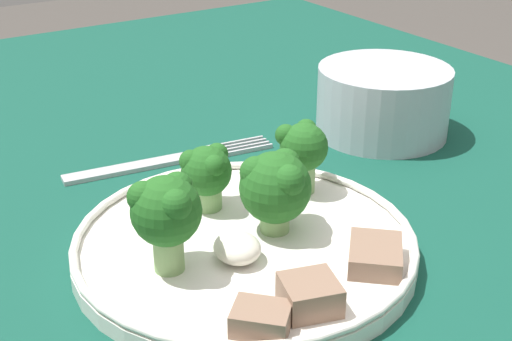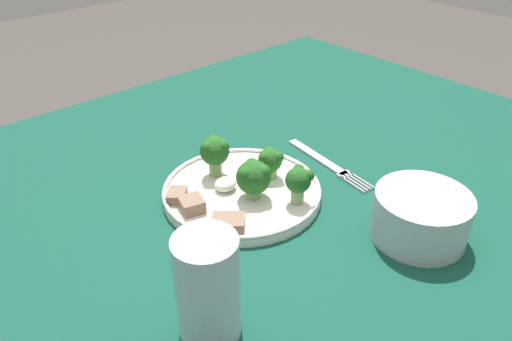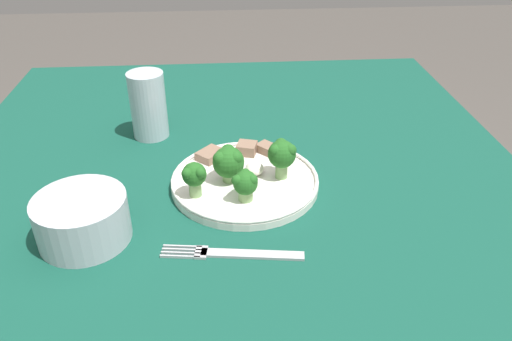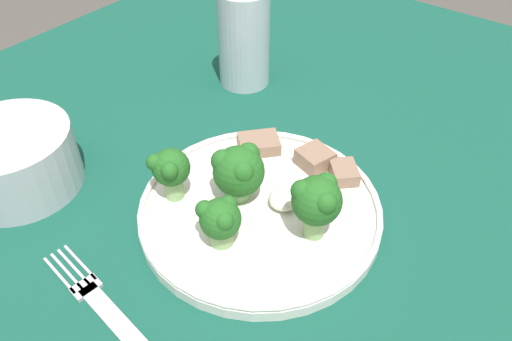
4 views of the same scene
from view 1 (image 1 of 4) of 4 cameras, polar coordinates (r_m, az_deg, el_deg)
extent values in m
cube|color=#114738|center=(0.54, -1.76, -5.86)|extent=(1.23, 0.99, 0.03)
cylinder|color=brown|center=(1.33, 2.02, -2.85)|extent=(0.06, 0.06, 0.68)
cylinder|color=white|center=(0.49, -0.91, -6.22)|extent=(0.24, 0.24, 0.01)
torus|color=white|center=(0.49, -0.92, -5.33)|extent=(0.24, 0.24, 0.01)
cube|color=#B2B2B7|center=(0.63, -9.12, 0.39)|extent=(0.03, 0.14, 0.00)
cube|color=#B2B2B7|center=(0.65, -3.33, 1.51)|extent=(0.03, 0.02, 0.00)
cube|color=#B2B2B7|center=(0.65, -0.81, 1.60)|extent=(0.01, 0.05, 0.00)
cube|color=#B2B2B7|center=(0.65, -1.06, 1.82)|extent=(0.01, 0.05, 0.00)
cube|color=#B2B2B7|center=(0.66, -1.30, 2.03)|extent=(0.01, 0.05, 0.00)
cube|color=#B2B2B7|center=(0.67, -1.54, 2.25)|extent=(0.01, 0.05, 0.00)
cylinder|color=#B7BCC6|center=(0.69, 10.12, 5.50)|extent=(0.13, 0.13, 0.07)
cylinder|color=silver|center=(0.69, 10.09, 5.09)|extent=(0.10, 0.10, 0.05)
cylinder|color=#7FA866|center=(0.53, -3.92, -2.15)|extent=(0.02, 0.02, 0.02)
sphere|color=#215B1E|center=(0.52, -3.99, -0.05)|extent=(0.04, 0.04, 0.04)
sphere|color=#215B1E|center=(0.51, -3.40, 0.34)|extent=(0.02, 0.02, 0.02)
sphere|color=#215B1E|center=(0.52, -3.40, 1.25)|extent=(0.02, 0.02, 0.02)
sphere|color=#215B1E|center=(0.52, -5.26, 0.76)|extent=(0.02, 0.02, 0.02)
cylinder|color=#7FA866|center=(0.46, -7.00, -6.42)|extent=(0.02, 0.02, 0.03)
sphere|color=#215B1E|center=(0.44, -7.20, -3.23)|extent=(0.04, 0.04, 0.04)
sphere|color=#215B1E|center=(0.43, -6.47, -2.79)|extent=(0.02, 0.02, 0.02)
sphere|color=#215B1E|center=(0.45, -6.33, -1.36)|extent=(0.02, 0.02, 0.02)
sphere|color=#215B1E|center=(0.44, -9.03, -2.12)|extent=(0.02, 0.02, 0.02)
cylinder|color=#7FA866|center=(0.55, 3.48, -0.31)|extent=(0.02, 0.02, 0.02)
sphere|color=#215B1E|center=(0.54, 3.55, 2.08)|extent=(0.04, 0.04, 0.04)
sphere|color=#215B1E|center=(0.53, 4.28, 2.49)|extent=(0.02, 0.02, 0.02)
sphere|color=#215B1E|center=(0.55, 4.04, 3.28)|extent=(0.02, 0.02, 0.02)
sphere|color=#215B1E|center=(0.54, 2.40, 2.86)|extent=(0.02, 0.02, 0.02)
cylinder|color=#7FA866|center=(0.50, 1.52, -3.98)|extent=(0.02, 0.02, 0.02)
sphere|color=#215B1E|center=(0.49, 1.55, -1.36)|extent=(0.05, 0.05, 0.05)
sphere|color=#215B1E|center=(0.47, 2.60, -0.85)|extent=(0.02, 0.02, 0.02)
sphere|color=#215B1E|center=(0.49, 2.32, 0.51)|extent=(0.02, 0.02, 0.02)
sphere|color=#215B1E|center=(0.48, -0.22, -0.22)|extent=(0.02, 0.02, 0.02)
cube|color=#846651|center=(0.42, 4.33, -9.89)|extent=(0.04, 0.04, 0.02)
cube|color=#846651|center=(0.41, 0.41, -11.79)|extent=(0.04, 0.04, 0.01)
cube|color=#846651|center=(0.47, 9.52, -6.71)|extent=(0.05, 0.05, 0.01)
ellipsoid|color=silver|center=(0.47, -1.52, -6.20)|extent=(0.03, 0.03, 0.02)
camera|label=2|loc=(0.71, 68.44, 24.48)|focal=35.00mm
camera|label=3|loc=(1.07, -22.74, 33.73)|focal=35.00mm
camera|label=4|loc=(0.63, -36.21, 30.14)|focal=35.00mm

